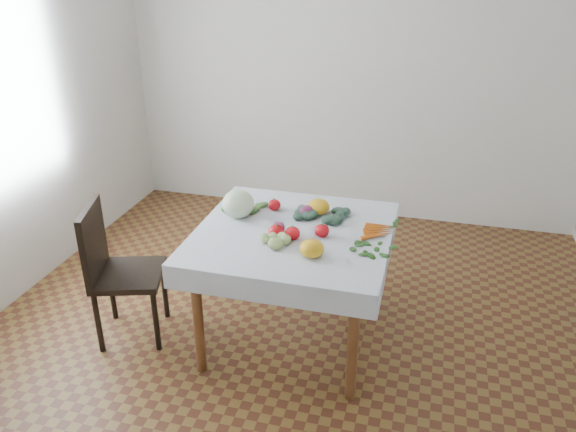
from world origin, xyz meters
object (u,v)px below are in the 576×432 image
at_px(cabbage, 238,204).
at_px(carrot_bunch, 378,231).
at_px(chair, 113,264).
at_px(table, 293,246).
at_px(heirloom_back, 319,207).

distance_m(cabbage, carrot_bunch, 0.85).
bearing_deg(chair, cabbage, 26.58).
bearing_deg(chair, table, 13.14).
xyz_separation_m(cabbage, carrot_bunch, (0.85, 0.00, -0.07)).
bearing_deg(cabbage, table, -14.83).
height_order(cabbage, heirloom_back, cabbage).
xyz_separation_m(chair, heirloom_back, (1.16, 0.52, 0.29)).
bearing_deg(cabbage, chair, -153.42).
relative_size(table, carrot_bunch, 4.38).
height_order(table, heirloom_back, heirloom_back).
relative_size(table, chair, 1.12).
height_order(chair, cabbage, cabbage).
xyz_separation_m(heirloom_back, carrot_bunch, (0.39, -0.17, -0.03)).
height_order(table, carrot_bunch, carrot_bunch).
bearing_deg(carrot_bunch, cabbage, -179.74).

